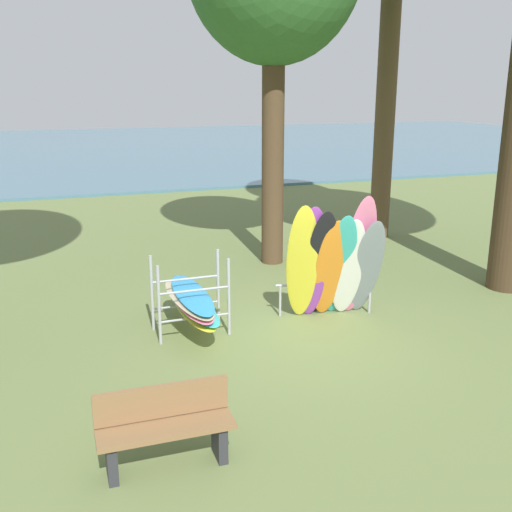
% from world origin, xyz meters
% --- Properties ---
extents(ground_plane, '(80.00, 80.00, 0.00)m').
position_xyz_m(ground_plane, '(0.00, 0.00, 0.00)').
color(ground_plane, olive).
extents(lake_water, '(80.00, 36.00, 0.10)m').
position_xyz_m(lake_water, '(0.00, 31.86, 0.05)').
color(lake_water, '#477084').
rests_on(lake_water, ground).
extents(leaning_board_pile, '(1.78, 1.05, 2.19)m').
position_xyz_m(leaning_board_pile, '(0.73, 0.28, 0.97)').
color(leaning_board_pile, yellow).
rests_on(leaning_board_pile, ground).
extents(board_storage_rack, '(1.15, 2.13, 1.25)m').
position_xyz_m(board_storage_rack, '(-1.62, 0.60, 0.52)').
color(board_storage_rack, '#9EA0A5').
rests_on(board_storage_rack, ground).
extents(park_bench, '(1.41, 0.43, 0.85)m').
position_xyz_m(park_bench, '(-2.73, -2.77, 0.45)').
color(park_bench, '#2D2D33').
rests_on(park_bench, ground).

